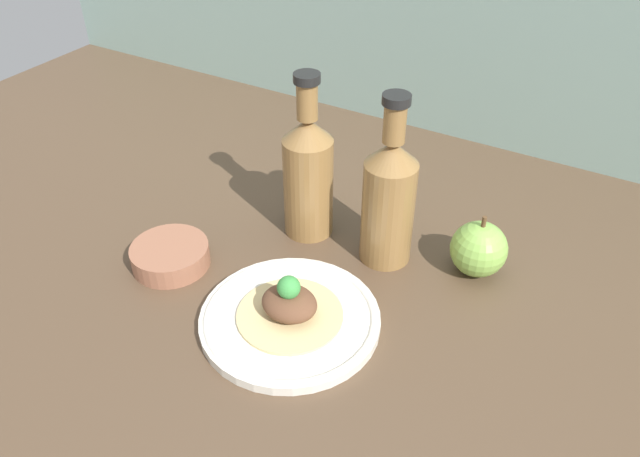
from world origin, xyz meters
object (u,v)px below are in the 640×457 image
Objects in this scene: plate at (290,318)px; cider_bottle_right at (389,198)px; plated_food at (289,305)px; cider_bottle_left at (308,173)px; dipping_bowl at (170,255)px; apple at (479,249)px.

plate is 20.94cm from cider_bottle_right.
plated_food is 21.16cm from cider_bottle_left.
cider_bottle_left is (-8.18, 18.27, 6.87)cm from plated_food.
plate is 22.03cm from cider_bottle_left.
plate is 2.09× the size of dipping_bowl.
dipping_bowl is (-37.64, -20.12, -2.36)cm from apple.
plated_food is at bearing -65.89° from cider_bottle_left.
apple is 42.75cm from dipping_bowl.
cider_bottle_left is at bearing -172.53° from apple.
dipping_bowl reaches higher than plate.
cider_bottle_left is 22.66cm from dipping_bowl.
apple is at bearing 7.47° from cider_bottle_left.
apple is at bearing 28.12° from dipping_bowl.
dipping_bowl is (-20.76, 1.44, 0.72)cm from plate.
cider_bottle_right is at bearing 33.68° from dipping_bowl.
apple reaches higher than plated_food.
cider_bottle_right is 31.52cm from dipping_bowl.
plated_food is 20.87cm from dipping_bowl.
cider_bottle_left is 1.00× the size of cider_bottle_right.
cider_bottle_left is at bearing 114.11° from plated_food.
plated_food is at bearing 0.00° from plate.
plate is 27.55cm from apple.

